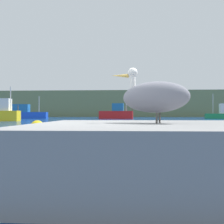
{
  "coord_description": "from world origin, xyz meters",
  "views": [
    {
      "loc": [
        0.86,
        -3.49,
        0.94
      ],
      "look_at": [
        -0.33,
        19.95,
        1.09
      ],
      "focal_mm": 35.63,
      "sensor_mm": 36.0,
      "label": 1
    }
  ],
  "objects_px": {
    "fishing_boat_blue": "(25,113)",
    "pelican": "(154,97)",
    "fishing_boat_red": "(117,113)",
    "mooring_buoy": "(37,127)"
  },
  "relations": [
    {
      "from": "fishing_boat_blue",
      "to": "pelican",
      "type": "bearing_deg",
      "value": -72.75
    },
    {
      "from": "fishing_boat_red",
      "to": "pelican",
      "type": "bearing_deg",
      "value": -82.36
    },
    {
      "from": "fishing_boat_blue",
      "to": "mooring_buoy",
      "type": "height_order",
      "value": "fishing_boat_blue"
    },
    {
      "from": "fishing_boat_red",
      "to": "mooring_buoy",
      "type": "bearing_deg",
      "value": -90.13
    },
    {
      "from": "pelican",
      "to": "fishing_boat_blue",
      "type": "distance_m",
      "value": 41.78
    },
    {
      "from": "fishing_boat_blue",
      "to": "fishing_boat_red",
      "type": "xyz_separation_m",
      "value": [
        17.13,
        -1.21,
        0.01
      ]
    },
    {
      "from": "fishing_boat_blue",
      "to": "fishing_boat_red",
      "type": "bearing_deg",
      "value": -13.52
    },
    {
      "from": "fishing_boat_blue",
      "to": "fishing_boat_red",
      "type": "relative_size",
      "value": 1.26
    },
    {
      "from": "pelican",
      "to": "fishing_boat_red",
      "type": "relative_size",
      "value": 0.2
    },
    {
      "from": "pelican",
      "to": "mooring_buoy",
      "type": "xyz_separation_m",
      "value": [
        -4.33,
        6.43,
        -0.88
      ]
    }
  ]
}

